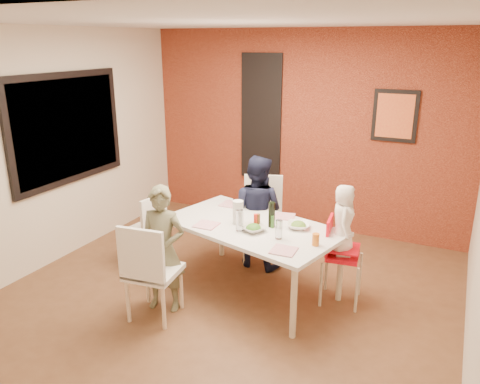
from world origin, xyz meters
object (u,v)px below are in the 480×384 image
at_px(chair_left, 148,226).
at_px(toddler, 343,220).
at_px(chair_near, 149,268).
at_px(wine_bottle, 272,215).
at_px(child_far, 257,212).
at_px(chair_far, 262,213).
at_px(high_chair, 339,252).
at_px(child_near, 163,249).
at_px(paper_towel_roll, 238,212).
at_px(dining_table, 252,231).

bearing_deg(chair_left, toddler, 102.11).
bearing_deg(chair_near, wine_bottle, -137.24).
height_order(child_far, toddler, child_far).
bearing_deg(child_far, chair_far, -80.20).
bearing_deg(child_far, toddler, 163.46).
bearing_deg(high_chair, toddler, -83.28).
distance_m(chair_left, child_near, 1.02).
relative_size(chair_left, high_chair, 0.97).
height_order(chair_far, chair_left, chair_far).
relative_size(child_near, child_far, 0.95).
height_order(toddler, wine_bottle, toddler).
relative_size(child_far, wine_bottle, 5.11).
distance_m(high_chair, paper_towel_roll, 1.08).
bearing_deg(chair_far, dining_table, -94.08).
height_order(chair_near, chair_far, chair_far).
relative_size(child_far, paper_towel_roll, 5.37).
distance_m(dining_table, chair_near, 1.13).
xyz_separation_m(chair_near, high_chair, (1.48, 1.12, -0.01)).
xyz_separation_m(chair_far, toddler, (1.12, -0.62, 0.32)).
xyz_separation_m(chair_near, chair_far, (0.38, 1.75, 0.01)).
xyz_separation_m(chair_near, toddler, (1.50, 1.13, 0.33)).
distance_m(dining_table, high_chair, 0.90).
relative_size(chair_far, child_far, 0.75).
distance_m(chair_near, paper_towel_roll, 1.07).
height_order(child_near, child_far, child_far).
bearing_deg(child_near, paper_towel_roll, 41.14).
distance_m(dining_table, child_far, 0.61).
distance_m(chair_far, toddler, 1.32).
height_order(child_far, paper_towel_roll, child_far).
distance_m(chair_far, child_far, 0.27).
bearing_deg(paper_towel_roll, child_near, -126.38).
bearing_deg(child_far, high_chair, 162.86).
distance_m(child_far, paper_towel_roll, 0.64).
distance_m(toddler, paper_towel_roll, 1.05).
relative_size(chair_near, paper_towel_roll, 3.97).
height_order(high_chair, paper_towel_roll, paper_towel_roll).
bearing_deg(chair_near, child_near, -94.81).
height_order(dining_table, child_near, child_near).
relative_size(chair_left, child_far, 0.65).
bearing_deg(paper_towel_roll, chair_near, -117.61).
relative_size(dining_table, chair_near, 2.02).
bearing_deg(child_far, chair_left, 28.47).
height_order(chair_far, toddler, toddler).
bearing_deg(chair_near, dining_table, -130.85).
relative_size(chair_far, high_chair, 1.12).
bearing_deg(dining_table, high_chair, 12.35).
xyz_separation_m(wine_bottle, paper_towel_roll, (-0.34, -0.07, -0.01)).
bearing_deg(child_near, chair_left, 122.39).
bearing_deg(chair_far, child_far, -102.83).
relative_size(high_chair, child_near, 0.70).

